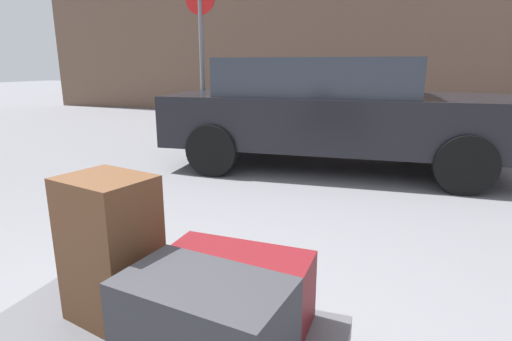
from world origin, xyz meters
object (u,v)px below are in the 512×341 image
Objects in this scene: duffel_bag_maroon_rear_right at (235,291)px; duffel_bag_charcoal_center at (204,329)px; no_parking_sign at (202,49)px; suitcase_brown_stacked_top at (111,249)px; bollard_kerb_near at (471,114)px; parked_car at (332,110)px.

duffel_bag_maroon_rear_right is 0.29m from duffel_bag_charcoal_center.
no_parking_sign reaches higher than duffel_bag_charcoal_center.
suitcase_brown_stacked_top is 8.69m from bollard_kerb_near.
bollard_kerb_near is at bearing 39.03° from no_parking_sign.
no_parking_sign is at bearing -140.97° from bollard_kerb_near.
bollard_kerb_near is (2.33, 4.07, -0.40)m from parked_car.
parked_car is 6.05× the size of bollard_kerb_near.
parked_car is at bearing -119.77° from bollard_kerb_near.
no_parking_sign is at bearing 124.45° from duffel_bag_charcoal_center.
no_parking_sign is at bearing 125.23° from suitcase_brown_stacked_top.
no_parking_sign is (-2.09, 0.49, 0.82)m from parked_car.
parked_car is (-0.21, 4.12, 0.28)m from duffel_bag_maroon_rear_right.
bollard_kerb_near is 0.28× the size of no_parking_sign.
parked_car is at bearing 95.31° from duffel_bag_maroon_rear_right.
duffel_bag_charcoal_center is at bearing -87.16° from parked_car.
parked_car is at bearing 102.04° from duffel_bag_charcoal_center.
duffel_bag_maroon_rear_right is 1.05× the size of duffel_bag_charcoal_center.
no_parking_sign is (-1.82, 4.71, 0.94)m from suitcase_brown_stacked_top.
suitcase_brown_stacked_top is 0.13× the size of parked_car.
no_parking_sign reaches higher than suitcase_brown_stacked_top.
suitcase_brown_stacked_top is 1.03× the size of duffel_bag_maroon_rear_right.
duffel_bag_maroon_rear_right is at bearing -104.48° from bollard_kerb_near.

